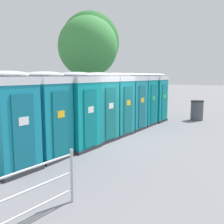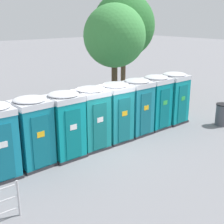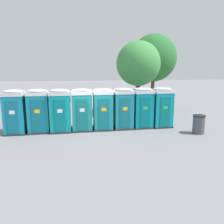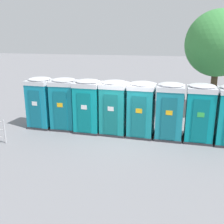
{
  "view_description": "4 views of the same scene",
  "coord_description": "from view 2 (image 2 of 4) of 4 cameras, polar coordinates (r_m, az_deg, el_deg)",
  "views": [
    {
      "loc": [
        -8.41,
        -5.48,
        2.42
      ],
      "look_at": [
        0.37,
        0.27,
        0.96
      ],
      "focal_mm": 42.0,
      "sensor_mm": 36.0,
      "label": 1
    },
    {
      "loc": [
        -7.53,
        -9.38,
        5.14
      ],
      "look_at": [
        0.46,
        0.27,
        1.29
      ],
      "focal_mm": 50.0,
      "sensor_mm": 36.0,
      "label": 2
    },
    {
      "loc": [
        -1.05,
        -12.77,
        3.65
      ],
      "look_at": [
        1.21,
        0.28,
        1.06
      ],
      "focal_mm": 35.0,
      "sensor_mm": 36.0,
      "label": 3
    },
    {
      "loc": [
        2.36,
        -11.16,
        4.35
      ],
      "look_at": [
        -0.75,
        0.26,
        1.03
      ],
      "focal_mm": 42.0,
      "sensor_mm": 36.0,
      "label": 4
    }
  ],
  "objects": [
    {
      "name": "portapotty_5",
      "position": [
        14.02,
        4.55,
        1.03
      ],
      "size": [
        1.2,
        1.21,
        2.54
      ],
      "color": "#2D2D33",
      "rests_on": "ground"
    },
    {
      "name": "trash_can",
      "position": [
        16.22,
        19.56,
        -0.42
      ],
      "size": [
        0.7,
        0.7,
        1.08
      ],
      "color": "#4C4C54",
      "rests_on": "ground"
    },
    {
      "name": "portapotty_7",
      "position": [
        15.83,
        11.15,
        2.63
      ],
      "size": [
        1.26,
        1.23,
        2.54
      ],
      "color": "#2D2D33",
      "rests_on": "ground"
    },
    {
      "name": "ground_plane",
      "position": [
        13.08,
        -0.81,
        -6.08
      ],
      "size": [
        120.0,
        120.0,
        0.0
      ],
      "primitive_type": "plane",
      "color": "slate"
    },
    {
      "name": "portapotty_4",
      "position": [
        13.18,
        0.66,
        0.05
      ],
      "size": [
        1.19,
        1.22,
        2.54
      ],
      "color": "#2D2D33",
      "rests_on": "ground"
    },
    {
      "name": "portapotty_6",
      "position": [
        14.91,
        7.96,
        1.9
      ],
      "size": [
        1.23,
        1.22,
        2.54
      ],
      "color": "#2D2D33",
      "rests_on": "ground"
    },
    {
      "name": "street_tree_0",
      "position": [
        18.0,
        0.47,
        13.69
      ],
      "size": [
        3.51,
        3.51,
        5.88
      ],
      "color": "#4C3826",
      "rests_on": "ground"
    },
    {
      "name": "street_tree_1",
      "position": [
        19.93,
        2.14,
        15.48
      ],
      "size": [
        3.83,
        3.83,
        6.6
      ],
      "color": "brown",
      "rests_on": "ground"
    },
    {
      "name": "portapotty_2",
      "position": [
        11.75,
        -8.63,
        -2.31
      ],
      "size": [
        1.23,
        1.21,
        2.54
      ],
      "color": "#2D2D33",
      "rests_on": "ground"
    },
    {
      "name": "portapotty_3",
      "position": [
        12.44,
        -3.79,
        -1.04
      ],
      "size": [
        1.23,
        1.22,
        2.54
      ],
      "color": "#2D2D33",
      "rests_on": "ground"
    },
    {
      "name": "portapotty_1",
      "position": [
        11.27,
        -14.36,
        -3.51
      ],
      "size": [
        1.27,
        1.25,
        2.54
      ],
      "color": "#2D2D33",
      "rests_on": "ground"
    }
  ]
}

